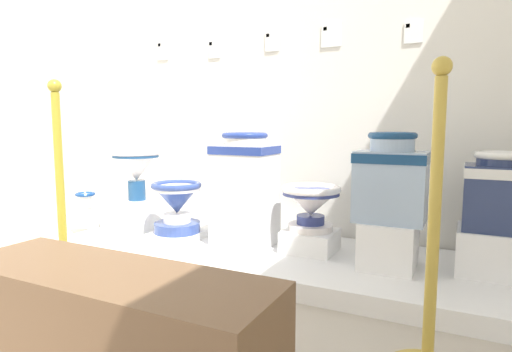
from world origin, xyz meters
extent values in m
cube|color=white|center=(1.80, 3.19, 1.62)|extent=(3.80, 0.06, 3.24)
cube|color=white|center=(1.80, 2.67, 0.05)|extent=(2.82, 0.94, 0.10)
cube|color=white|center=(0.64, 2.76, 0.17)|extent=(0.37, 0.38, 0.14)
cylinder|color=white|center=(0.64, 2.76, 0.27)|extent=(0.28, 0.28, 0.07)
cylinder|color=navy|center=(0.64, 2.76, 0.38)|extent=(0.13, 0.13, 0.15)
cone|color=white|center=(0.64, 2.76, 0.56)|extent=(0.34, 0.34, 0.21)
cylinder|color=navy|center=(0.64, 2.76, 0.64)|extent=(0.34, 0.34, 0.03)
torus|color=white|center=(0.64, 2.76, 0.66)|extent=(0.36, 0.36, 0.04)
cylinder|color=navy|center=(0.64, 2.76, 0.65)|extent=(0.24, 0.24, 0.01)
cube|color=white|center=(1.12, 2.61, 0.12)|extent=(0.31, 0.32, 0.05)
cylinder|color=#334991|center=(1.12, 2.61, 0.18)|extent=(0.31, 0.31, 0.07)
cylinder|color=white|center=(1.12, 2.61, 0.24)|extent=(0.18, 0.18, 0.06)
cone|color=#334991|center=(1.12, 2.61, 0.37)|extent=(0.32, 0.32, 0.19)
cylinder|color=white|center=(1.12, 2.61, 0.44)|extent=(0.31, 0.31, 0.03)
torus|color=#334991|center=(1.12, 2.61, 0.46)|extent=(0.33, 0.33, 0.04)
cylinder|color=white|center=(1.12, 2.61, 0.46)|extent=(0.22, 0.22, 0.01)
cube|color=white|center=(1.59, 2.70, 0.24)|extent=(0.37, 0.29, 0.27)
cube|color=white|center=(1.59, 2.70, 0.56)|extent=(0.36, 0.29, 0.37)
cube|color=#273D92|center=(1.59, 2.70, 0.71)|extent=(0.37, 0.30, 0.05)
cylinder|color=white|center=(1.59, 2.70, 0.77)|extent=(0.27, 0.27, 0.06)
torus|color=#273D92|center=(1.59, 2.70, 0.80)|extent=(0.29, 0.29, 0.04)
cube|color=white|center=(2.02, 2.74, 0.16)|extent=(0.30, 0.29, 0.13)
cylinder|color=white|center=(2.02, 2.74, 0.25)|extent=(0.27, 0.27, 0.04)
cylinder|color=navy|center=(2.02, 2.74, 0.30)|extent=(0.17, 0.17, 0.05)
cone|color=white|center=(2.02, 2.74, 0.40)|extent=(0.35, 0.35, 0.16)
cylinder|color=navy|center=(2.02, 2.74, 0.46)|extent=(0.34, 0.34, 0.03)
torus|color=white|center=(2.02, 2.74, 0.48)|extent=(0.36, 0.36, 0.04)
cylinder|color=navy|center=(2.02, 2.74, 0.48)|extent=(0.24, 0.24, 0.01)
cube|color=white|center=(2.49, 2.64, 0.23)|extent=(0.28, 0.31, 0.25)
cube|color=#9DB5D1|center=(2.49, 2.64, 0.54)|extent=(0.36, 0.25, 0.37)
cube|color=navy|center=(2.49, 2.64, 0.69)|extent=(0.36, 0.26, 0.05)
cylinder|color=#9DB5D1|center=(2.49, 2.64, 0.77)|extent=(0.23, 0.23, 0.08)
torus|color=navy|center=(2.49, 2.64, 0.81)|extent=(0.25, 0.25, 0.04)
cube|color=white|center=(2.99, 2.77, 0.22)|extent=(0.36, 0.31, 0.23)
cube|color=navy|center=(2.99, 2.77, 0.50)|extent=(0.32, 0.27, 0.33)
cube|color=white|center=(2.99, 2.77, 0.63)|extent=(0.33, 0.28, 0.05)
cylinder|color=navy|center=(2.99, 2.77, 0.69)|extent=(0.22, 0.22, 0.05)
torus|color=white|center=(2.99, 2.77, 0.71)|extent=(0.25, 0.25, 0.04)
cube|color=white|center=(0.60, 3.15, 1.46)|extent=(0.10, 0.01, 0.15)
cube|color=#386BAD|center=(0.57, 3.15, 1.50)|extent=(0.02, 0.01, 0.02)
cube|color=white|center=(1.09, 3.15, 1.43)|extent=(0.10, 0.01, 0.14)
cube|color=#386BAD|center=(1.06, 3.15, 1.47)|extent=(0.02, 0.01, 0.02)
cube|color=white|center=(1.57, 3.15, 1.45)|extent=(0.11, 0.01, 0.14)
cube|color=slate|center=(1.54, 3.15, 1.49)|extent=(0.02, 0.01, 0.02)
cube|color=white|center=(2.00, 3.15, 1.45)|extent=(0.13, 0.01, 0.15)
cube|color=#5B9E4C|center=(1.95, 3.15, 1.50)|extent=(0.02, 0.01, 0.02)
cube|color=white|center=(2.51, 3.15, 1.42)|extent=(0.11, 0.01, 0.13)
cube|color=slate|center=(2.48, 3.15, 1.46)|extent=(0.02, 0.01, 0.02)
cylinder|color=navy|center=(0.27, 2.61, 0.01)|extent=(0.15, 0.15, 0.03)
ellipsoid|color=white|center=(0.27, 2.61, 0.13)|extent=(0.28, 0.28, 0.21)
cylinder|color=white|center=(0.27, 2.61, 0.29)|extent=(0.11, 0.11, 0.10)
torus|color=navy|center=(0.27, 2.61, 0.34)|extent=(0.14, 0.14, 0.02)
cylinder|color=gold|center=(1.09, 1.74, 0.01)|extent=(0.22, 0.22, 0.02)
cylinder|color=gold|center=(1.09, 1.74, 0.52)|extent=(0.04, 0.04, 0.99)
sphere|color=gold|center=(1.09, 1.74, 1.04)|extent=(0.06, 0.06, 0.06)
cylinder|color=gold|center=(2.76, 1.83, 0.52)|extent=(0.04, 0.04, 0.99)
sphere|color=gold|center=(2.76, 1.83, 1.05)|extent=(0.06, 0.06, 0.06)
cube|color=brown|center=(1.84, 1.30, 0.20)|extent=(1.13, 0.36, 0.40)
camera|label=1|loc=(2.84, 0.34, 0.86)|focal=29.83mm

